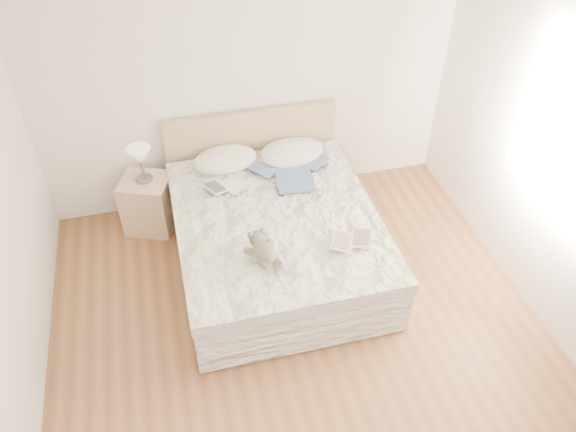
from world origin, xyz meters
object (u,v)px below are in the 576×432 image
object	(u,v)px
bed	(275,234)
photo_book	(224,187)
teddy_bear	(265,258)
table_lamp	(140,158)
nightstand	(149,204)
childrens_book	(352,240)

from	to	relation	value
bed	photo_book	distance (m)	0.63
photo_book	teddy_bear	distance (m)	1.01
table_lamp	photo_book	world-z (taller)	table_lamp
nightstand	childrens_book	size ratio (longest dim) A/B	1.63
bed	teddy_bear	world-z (taller)	bed
childrens_book	teddy_bear	xyz separation A→B (m)	(-0.73, -0.04, 0.02)
table_lamp	photo_book	size ratio (longest dim) A/B	1.10
childrens_book	table_lamp	bearing A→B (deg)	164.68
bed	table_lamp	distance (m)	1.41
bed	nightstand	xyz separation A→B (m)	(-1.08, 0.75, -0.03)
bed	nightstand	distance (m)	1.31
teddy_bear	nightstand	bearing A→B (deg)	107.36
bed	teddy_bear	bearing A→B (deg)	-109.66
photo_book	nightstand	bearing A→B (deg)	124.14
bed	teddy_bear	distance (m)	0.74
table_lamp	teddy_bear	size ratio (longest dim) A/B	1.09
bed	childrens_book	distance (m)	0.83
table_lamp	teddy_bear	distance (m)	1.63
nightstand	bed	bearing A→B (deg)	-34.58
table_lamp	childrens_book	distance (m)	2.08
teddy_bear	childrens_book	bearing A→B (deg)	-11.54
photo_book	teddy_bear	bearing A→B (deg)	-109.27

